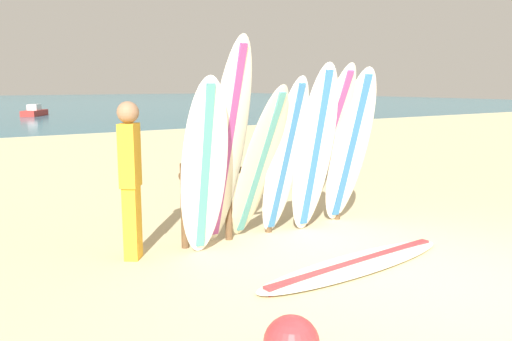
{
  "coord_description": "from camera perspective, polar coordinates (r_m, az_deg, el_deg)",
  "views": [
    {
      "loc": [
        -4.2,
        -2.8,
        1.93
      ],
      "look_at": [
        -0.41,
        2.95,
        0.79
      ],
      "focal_mm": 36.29,
      "sensor_mm": 36.0,
      "label": 1
    }
  ],
  "objects": [
    {
      "name": "surfboard_leaning_center_right",
      "position": [
        6.62,
        6.48,
        2.22
      ],
      "size": [
        0.6,
        0.68,
        2.21
      ],
      "color": "white",
      "rests_on": "ground"
    },
    {
      "name": "surfboard_leaning_center",
      "position": [
        6.43,
        3.18,
        1.33
      ],
      "size": [
        0.48,
        0.75,
        2.05
      ],
      "color": "white",
      "rests_on": "ground"
    },
    {
      "name": "small_boat_offshore",
      "position": [
        34.96,
        -23.23,
        5.97
      ],
      "size": [
        1.99,
        2.63,
        0.71
      ],
      "color": "#B22D28",
      "rests_on": "ocean_water"
    },
    {
      "name": "surfboard_leaning_center_left",
      "position": [
        6.23,
        0.31,
        0.63
      ],
      "size": [
        0.61,
        0.98,
        1.95
      ],
      "color": "beige",
      "rests_on": "ground"
    },
    {
      "name": "surfboard_leaning_left",
      "position": [
        6.02,
        -3.21,
        2.86
      ],
      "size": [
        0.56,
        0.79,
        2.49
      ],
      "color": "white",
      "rests_on": "ground"
    },
    {
      "name": "surfboard_rack",
      "position": [
        6.76,
        1.4,
        -1.79
      ],
      "size": [
        2.53,
        0.09,
        1.02
      ],
      "color": "brown",
      "rests_on": "ground"
    },
    {
      "name": "ground_plane",
      "position": [
        5.4,
        21.83,
        -12.21
      ],
      "size": [
        120.0,
        120.0,
        0.0
      ],
      "primitive_type": "plane",
      "color": "beige"
    },
    {
      "name": "surfboard_leaning_right",
      "position": [
        6.93,
        7.62,
        2.54
      ],
      "size": [
        0.57,
        1.12,
        2.21
      ],
      "color": "silver",
      "rests_on": "ground"
    },
    {
      "name": "surfboard_lying_on_sand",
      "position": [
        5.72,
        11.0,
        -10.09
      ],
      "size": [
        2.72,
        0.74,
        0.08
      ],
      "color": "silver",
      "rests_on": "ground"
    },
    {
      "name": "surfboard_leaning_far_right",
      "position": [
        7.1,
        10.32,
        2.44
      ],
      "size": [
        0.69,
        0.88,
        2.17
      ],
      "color": "white",
      "rests_on": "ground"
    },
    {
      "name": "surfboard_leaning_far_left",
      "position": [
        5.72,
        -5.72,
        0.22
      ],
      "size": [
        0.59,
        0.57,
        2.04
      ],
      "color": "white",
      "rests_on": "ground"
    },
    {
      "name": "beachgoer_standing",
      "position": [
        5.82,
        -13.68,
        -0.35
      ],
      "size": [
        0.31,
        0.33,
        1.76
      ],
      "color": "gold",
      "rests_on": "ground"
    }
  ]
}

